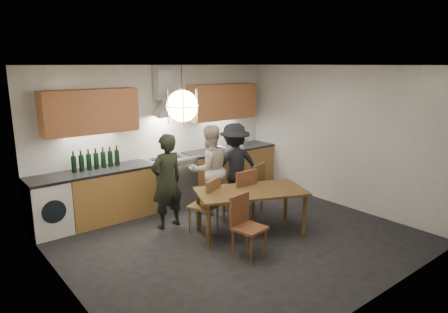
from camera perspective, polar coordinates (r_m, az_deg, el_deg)
ground at (r=6.31m, az=1.78°, el=-11.42°), size 5.00×5.00×0.00m
room_shell at (r=5.81m, az=1.90°, el=4.07°), size 5.02×4.52×2.61m
counter_run at (r=7.66m, az=-7.61°, el=-3.47°), size 5.00×0.62×0.90m
range_stove at (r=7.64m, az=-7.73°, el=-3.57°), size 0.90×0.60×0.92m
wall_fixtures at (r=7.47m, az=-8.56°, el=7.22°), size 4.30×0.54×1.10m
pendant_lamp at (r=5.09m, az=-5.97°, el=7.18°), size 0.43×0.43×0.70m
dining_table at (r=6.25m, az=3.84°, el=-5.54°), size 1.87×1.42×0.71m
chair_back_left at (r=6.30m, az=-2.33°, el=-6.49°), size 0.52×0.52×0.89m
chair_back_mid at (r=6.56m, az=2.63°, el=-5.31°), size 0.43×0.43×0.96m
chair_back_right at (r=7.15m, az=4.23°, el=-4.04°), size 0.50×0.50×0.90m
chair_front at (r=5.58m, az=2.97°, el=-9.26°), size 0.45×0.45×0.87m
person_left at (r=6.50m, az=-8.17°, el=-3.52°), size 0.59×0.40×1.55m
person_mid at (r=7.08m, az=-2.09°, el=-1.86°), size 0.85×0.70×1.59m
person_right at (r=7.41m, az=1.49°, el=-1.24°), size 1.12×0.81×1.57m
mixing_bowl at (r=8.09m, az=-0.79°, el=1.10°), size 0.38×0.38×0.08m
stock_pot at (r=8.64m, az=2.79°, el=2.03°), size 0.21×0.21×0.13m
wine_bottles at (r=7.00m, az=-17.82°, el=-0.29°), size 0.82×0.08×0.35m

